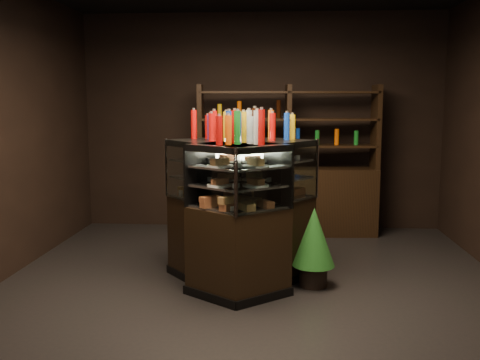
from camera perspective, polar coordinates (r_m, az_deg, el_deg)
ground at (r=5.36m, az=1.37°, el=-11.02°), size 5.00×5.00×0.00m
room_shell at (r=5.06m, az=1.45°, el=10.21°), size 5.02×5.02×3.01m
display_case at (r=5.23m, az=-0.03°, el=-6.08°), size 1.57×1.42×1.41m
food_display at (r=5.11m, az=-0.04°, el=0.40°), size 1.14×1.05×0.44m
bottles_top at (r=5.08m, az=-0.03°, el=5.70°), size 0.97×0.91×0.30m
potted_conifer at (r=5.21m, az=7.89°, el=-5.89°), size 0.41×0.41×0.88m
back_shelving at (r=7.20m, az=5.07°, el=-1.06°), size 2.40×0.57×2.00m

